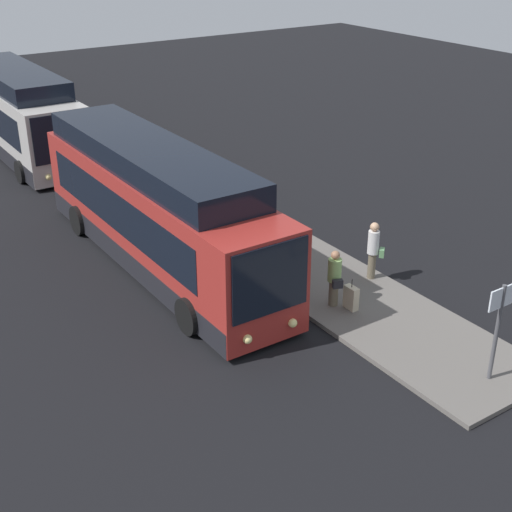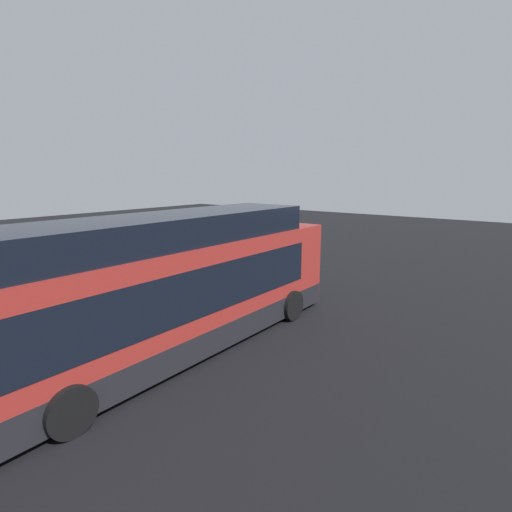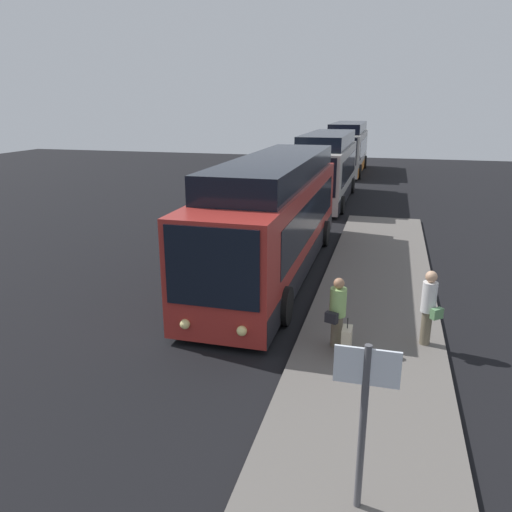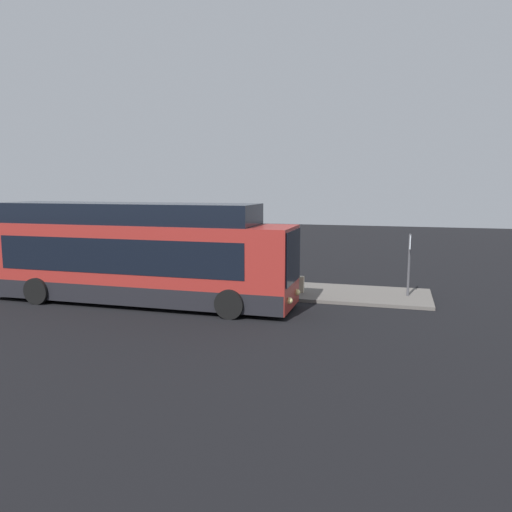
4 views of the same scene
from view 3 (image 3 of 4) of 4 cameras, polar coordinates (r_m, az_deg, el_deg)
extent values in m
plane|color=black|center=(16.25, 1.91, -2.79)|extent=(80.00, 80.00, 0.00)
cube|color=#605B56|center=(15.85, 13.61, -3.55)|extent=(20.00, 3.39, 0.13)
cube|color=maroon|center=(16.64, 2.03, 3.53)|extent=(11.93, 2.50, 2.89)
cube|color=black|center=(16.93, 1.99, -0.08)|extent=(11.87, 2.52, 0.70)
cube|color=black|center=(16.85, 2.27, 4.91)|extent=(9.79, 2.53, 1.27)
cube|color=black|center=(11.00, -5.09, -1.39)|extent=(0.06, 2.20, 1.85)
sphere|color=#F9E58C|center=(11.30, -1.63, -8.55)|extent=(0.24, 0.24, 0.24)
sphere|color=#F9E58C|center=(11.74, -8.12, -7.71)|extent=(0.24, 0.24, 0.24)
cylinder|color=black|center=(12.95, 3.26, -5.69)|extent=(1.02, 0.30, 1.02)
cylinder|color=black|center=(13.64, -7.08, -4.60)|extent=(1.02, 0.30, 1.02)
cylinder|color=black|center=(20.24, 7.84, 2.58)|extent=(1.02, 0.30, 1.02)
cylinder|color=black|center=(20.68, 0.97, 3.05)|extent=(1.02, 0.30, 1.02)
cube|color=black|center=(16.77, 2.47, 9.99)|extent=(10.14, 2.30, 0.77)
cube|color=#B2ADA8|center=(29.62, 8.03, 9.39)|extent=(10.06, 2.56, 2.96)
cube|color=black|center=(29.78, 7.94, 7.23)|extent=(10.01, 2.58, 0.70)
cube|color=black|center=(29.82, 8.12, 10.12)|extent=(8.25, 2.59, 1.30)
cube|color=black|center=(24.60, 6.52, 8.92)|extent=(0.06, 2.25, 1.90)
sphere|color=#F9E58C|center=(24.73, 8.02, 5.47)|extent=(0.24, 0.24, 0.24)
sphere|color=#F9E58C|center=(24.94, 4.80, 5.67)|extent=(0.24, 0.24, 0.24)
cylinder|color=black|center=(26.31, 9.73, 5.77)|extent=(0.95, 0.30, 0.95)
cylinder|color=black|center=(26.66, 4.22, 6.11)|extent=(0.95, 0.30, 0.95)
cylinder|color=black|center=(32.73, 10.90, 7.89)|extent=(0.95, 0.30, 0.95)
cylinder|color=black|center=(33.02, 6.43, 8.17)|extent=(0.95, 0.30, 0.95)
cube|color=black|center=(29.83, 8.28, 13.03)|extent=(8.55, 2.36, 0.77)
cube|color=#B2ADA8|center=(42.62, 10.38, 11.67)|extent=(10.42, 2.59, 3.05)
cube|color=orange|center=(42.74, 10.29, 10.10)|extent=(10.37, 2.61, 0.70)
cube|color=black|center=(42.84, 10.43, 12.19)|extent=(8.55, 2.62, 1.34)
cube|color=black|center=(37.39, 9.67, 11.69)|extent=(0.06, 2.28, 1.95)
sphere|color=#F9E58C|center=(37.47, 10.65, 9.30)|extent=(0.24, 0.24, 0.24)
sphere|color=#F9E58C|center=(37.61, 8.46, 9.43)|extent=(0.24, 0.24, 0.24)
cylinder|color=black|center=(39.13, 11.72, 9.42)|extent=(1.10, 0.30, 1.10)
cylinder|color=black|center=(39.37, 7.91, 9.65)|extent=(1.10, 0.30, 1.10)
cylinder|color=black|center=(45.85, 12.31, 10.45)|extent=(1.10, 0.30, 1.10)
cylinder|color=black|center=(46.06, 9.04, 10.66)|extent=(1.10, 0.30, 1.10)
cube|color=black|center=(42.90, 10.57, 14.26)|extent=(8.86, 2.38, 0.77)
cylinder|color=#6B604C|center=(11.75, 9.20, -8.41)|extent=(0.34, 0.34, 0.75)
cylinder|color=#8CB766|center=(11.46, 9.36, -5.22)|extent=(0.49, 0.49, 0.66)
sphere|color=#9E7051|center=(11.30, 9.47, -3.10)|extent=(0.25, 0.25, 0.25)
cube|color=black|center=(11.33, 8.62, -6.98)|extent=(0.23, 0.31, 0.24)
cylinder|color=#6B604C|center=(12.31, 18.84, -7.75)|extent=(0.33, 0.33, 0.82)
cylinder|color=silver|center=(12.02, 19.19, -4.44)|extent=(0.47, 0.47, 0.71)
sphere|color=tan|center=(11.86, 19.41, -2.25)|extent=(0.27, 0.27, 0.27)
cube|color=#598C59|center=(11.97, 19.96, -6.20)|extent=(0.29, 0.30, 0.24)
cube|color=beige|center=(11.35, 10.31, -9.64)|extent=(0.44, 0.21, 0.67)
cylinder|color=black|center=(11.16, 10.43, -7.54)|extent=(0.02, 0.02, 0.24)
cylinder|color=#4C4C51|center=(7.15, 12.06, -18.81)|extent=(0.10, 0.10, 2.48)
cube|color=silver|center=(6.65, 12.57, -12.25)|extent=(0.04, 0.84, 0.51)
camera|label=1|loc=(13.45, -92.94, 19.60)|focal=50.00mm
camera|label=2|loc=(25.58, -12.76, 15.22)|focal=28.00mm
camera|label=4|loc=(21.50, -58.24, 6.42)|focal=35.00mm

